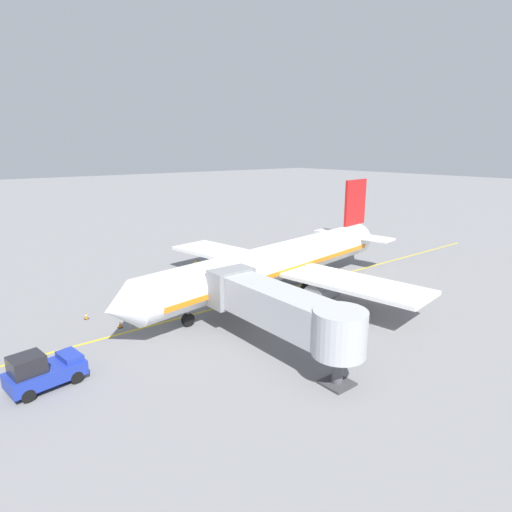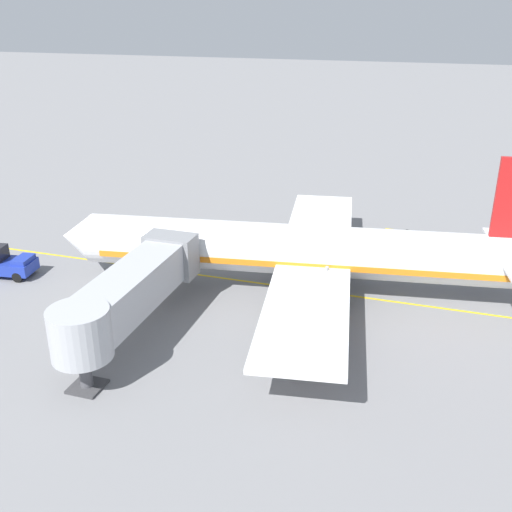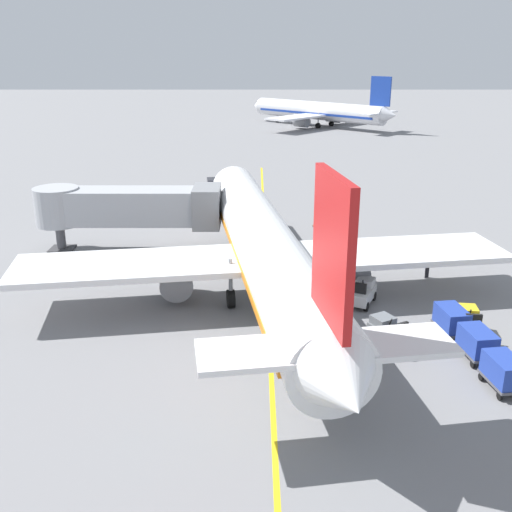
# 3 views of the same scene
# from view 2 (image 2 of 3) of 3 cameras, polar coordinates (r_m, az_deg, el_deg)

# --- Properties ---
(ground_plane) EXTENTS (400.00, 400.00, 0.00)m
(ground_plane) POSITION_cam_2_polar(r_m,az_deg,el_deg) (44.96, 1.86, -2.85)
(ground_plane) COLOR slate
(gate_lead_in_line) EXTENTS (0.24, 80.00, 0.01)m
(gate_lead_in_line) POSITION_cam_2_polar(r_m,az_deg,el_deg) (44.96, 1.86, -2.85)
(gate_lead_in_line) COLOR gold
(gate_lead_in_line) RESTS_ON ground
(parked_airliner) EXTENTS (30.44, 37.28, 10.63)m
(parked_airliner) POSITION_cam_2_polar(r_m,az_deg,el_deg) (42.96, 4.73, 0.46)
(parked_airliner) COLOR white
(parked_airliner) RESTS_ON ground
(jet_bridge) EXTENTS (14.00, 3.50, 4.98)m
(jet_bridge) POSITION_cam_2_polar(r_m,az_deg,el_deg) (37.12, -12.11, -3.34)
(jet_bridge) COLOR #A8AAAF
(jet_bridge) RESTS_ON ground
(pushback_tractor) EXTENTS (2.79, 4.66, 2.40)m
(pushback_tractor) POSITION_cam_2_polar(r_m,az_deg,el_deg) (50.19, -23.19, -0.59)
(pushback_tractor) COLOR #1E339E
(pushback_tractor) RESTS_ON ground
(baggage_tug_lead) EXTENTS (2.15, 2.77, 1.62)m
(baggage_tug_lead) POSITION_cam_2_polar(r_m,az_deg,el_deg) (49.06, 7.96, 0.13)
(baggage_tug_lead) COLOR silver
(baggage_tug_lead) RESTS_ON ground
(baggage_tug_trailing) EXTENTS (1.52, 2.62, 1.62)m
(baggage_tug_trailing) POSITION_cam_2_polar(r_m,az_deg,el_deg) (53.28, 13.43, 1.59)
(baggage_tug_trailing) COLOR gold
(baggage_tug_trailing) RESTS_ON ground
(baggage_tug_spare) EXTENTS (2.25, 2.77, 1.62)m
(baggage_tug_spare) POSITION_cam_2_polar(r_m,az_deg,el_deg) (49.04, 14.29, -0.40)
(baggage_tug_spare) COLOR slate
(baggage_tug_spare) RESTS_ON ground
(baggage_cart_front) EXTENTS (1.59, 2.97, 1.58)m
(baggage_cart_front) POSITION_cam_2_polar(r_m,az_deg,el_deg) (52.32, 13.30, 1.48)
(baggage_cart_front) COLOR #4C4C51
(baggage_cart_front) RESTS_ON ground
(baggage_cart_second_in_train) EXTENTS (1.59, 2.97, 1.58)m
(baggage_cart_second_in_train) POSITION_cam_2_polar(r_m,az_deg,el_deg) (52.67, 16.16, 1.32)
(baggage_cart_second_in_train) COLOR #4C4C51
(baggage_cart_second_in_train) RESTS_ON ground
(baggage_cart_third_in_train) EXTENTS (1.59, 2.97, 1.58)m
(baggage_cart_third_in_train) POSITION_cam_2_polar(r_m,az_deg,el_deg) (52.93, 19.17, 1.04)
(baggage_cart_third_in_train) COLOR #4C4C51
(baggage_cart_third_in_train) RESTS_ON ground
(ground_crew_wing_walker) EXTENTS (0.62, 0.53, 1.69)m
(ground_crew_wing_walker) POSITION_cam_2_polar(r_m,az_deg,el_deg) (54.42, 4.50, 2.90)
(ground_crew_wing_walker) COLOR #232328
(ground_crew_wing_walker) RESTS_ON ground
(ground_crew_loader) EXTENTS (0.64, 0.49, 1.69)m
(ground_crew_loader) POSITION_cam_2_polar(r_m,az_deg,el_deg) (48.02, 4.85, 0.07)
(ground_crew_loader) COLOR #232328
(ground_crew_loader) RESTS_ON ground
(safety_cone_nose_left) EXTENTS (0.36, 0.36, 0.59)m
(safety_cone_nose_left) POSITION_cam_2_polar(r_m,az_deg,el_deg) (53.10, -10.27, 1.30)
(safety_cone_nose_left) COLOR black
(safety_cone_nose_left) RESTS_ON ground
(safety_cone_nose_right) EXTENTS (0.36, 0.36, 0.59)m
(safety_cone_nose_right) POSITION_cam_2_polar(r_m,az_deg,el_deg) (54.53, -12.26, 1.72)
(safety_cone_nose_right) COLOR black
(safety_cone_nose_right) RESTS_ON ground
(safety_cone_wing_tip) EXTENTS (0.36, 0.36, 0.59)m
(safety_cone_wing_tip) POSITION_cam_2_polar(r_m,az_deg,el_deg) (50.88, -12.68, 0.11)
(safety_cone_wing_tip) COLOR black
(safety_cone_wing_tip) RESTS_ON ground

